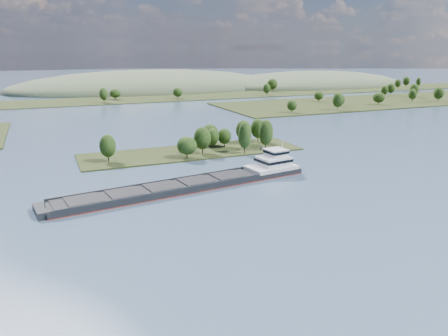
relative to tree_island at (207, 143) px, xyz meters
name	(u,v)px	position (x,y,z in m)	size (l,w,h in m)	color
ground	(251,191)	(-7.04, -59.13, -4.13)	(1800.00, 1800.00, 0.00)	#3D526A
tree_island	(207,143)	(0.00, 0.00, 0.00)	(100.00, 30.67, 15.35)	#242E14
right_bank	(393,100)	(224.31, 120.29, -3.16)	(320.00, 90.00, 14.66)	#242E14
back_shoreline	(123,99)	(1.48, 220.69, -3.44)	(900.00, 60.00, 14.89)	#242E14
hill_east	(312,85)	(252.96, 290.87, -4.13)	(260.00, 140.00, 36.00)	#47553B
hill_west	(151,89)	(52.96, 320.87, -4.13)	(320.00, 160.00, 44.00)	#47553B
cargo_barge	(202,182)	(-20.22, -47.59, -2.53)	(94.52, 24.46, 12.70)	black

